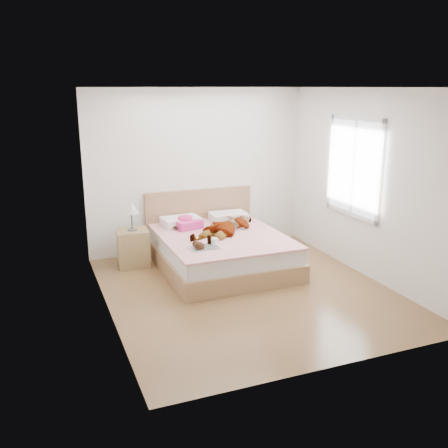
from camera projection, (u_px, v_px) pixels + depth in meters
name	position (u px, v px, depth m)	size (l,w,h in m)	color
ground	(248.00, 291.00, 6.59)	(4.00, 4.00, 0.00)	#4B2C17
woman	(226.00, 224.00, 7.48)	(0.56, 1.50, 0.21)	white
hair	(181.00, 225.00, 7.70)	(0.41, 0.50, 0.07)	black
phone	(187.00, 217.00, 7.65)	(0.04, 0.09, 0.01)	silver
room_shell	(354.00, 167.00, 7.09)	(4.00, 4.00, 4.00)	white
bed	(219.00, 248.00, 7.45)	(1.80, 2.08, 1.00)	olive
towel	(187.00, 223.00, 7.64)	(0.45, 0.39, 0.20)	#EA3F9A
magazine	(205.00, 248.00, 6.70)	(0.42, 0.29, 0.02)	white
coffee_mug	(215.00, 242.00, 6.80)	(0.14, 0.11, 0.10)	white
plush_toy	(198.00, 245.00, 6.63)	(0.17, 0.22, 0.11)	black
nightstand	(133.00, 245.00, 7.44)	(0.48, 0.44, 0.98)	olive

